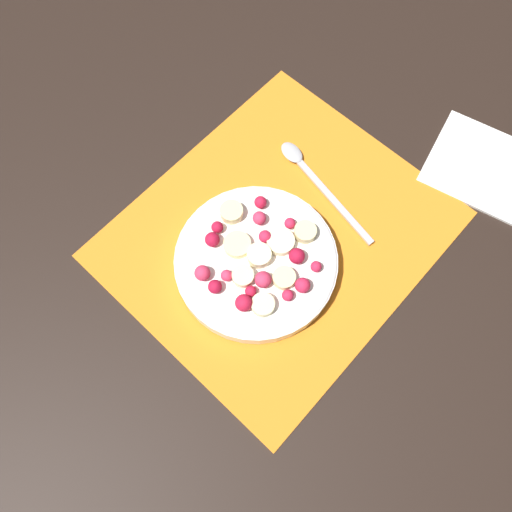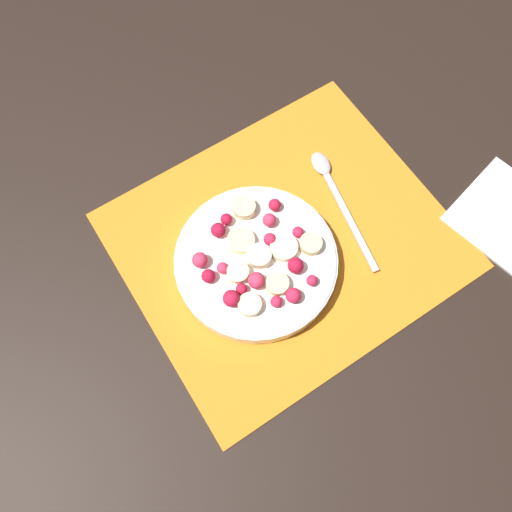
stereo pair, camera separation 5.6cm
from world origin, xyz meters
name	(u,v)px [view 1 (the left image)]	position (x,y,z in m)	size (l,w,h in m)	color
ground_plane	(278,235)	(0.00, 0.00, 0.00)	(3.00, 3.00, 0.00)	black
placemat	(278,234)	(0.00, 0.00, 0.00)	(0.42, 0.36, 0.01)	orange
fruit_bowl	(256,261)	(-0.05, -0.01, 0.02)	(0.21, 0.21, 0.05)	white
spoon	(310,173)	(0.10, 0.03, 0.01)	(0.05, 0.19, 0.01)	#B2B2B7
napkin	(483,166)	(0.28, -0.14, 0.00)	(0.17, 0.17, 0.01)	white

